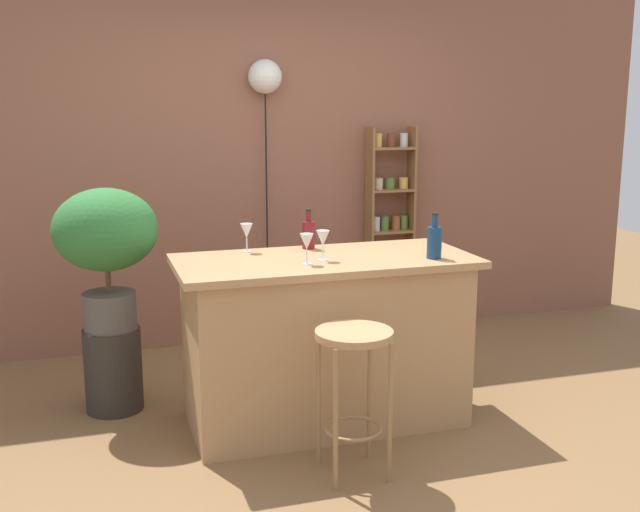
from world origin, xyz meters
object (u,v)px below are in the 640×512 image
Objects in this scene: bar_stool at (354,367)px; wine_glass_center at (307,242)px; plant_stool at (113,369)px; bottle_vinegar at (309,234)px; wine_glass_left at (323,239)px; pendant_globe_light at (265,79)px; potted_plant at (106,240)px; bottle_sauce_amber at (434,241)px; spice_shelf at (390,228)px; wine_glass_right at (247,232)px.

wine_glass_center reaches higher than bar_stool.
wine_glass_center is at bearing -33.36° from plant_stool.
bottle_vinegar reaches higher than bar_stool.
bottle_vinegar is at bearing 86.64° from wine_glass_left.
potted_plant is at bearing -139.44° from pendant_globe_light.
bottle_sauce_amber is 1.08× the size of bottle_vinegar.
pendant_globe_light is (1.19, 1.01, 0.92)m from potted_plant.
spice_shelf is 1.77m from bottle_sauce_amber.
plant_stool is 3.03× the size of wine_glass_right.
bottle_vinegar is 0.11× the size of pendant_globe_light.
potted_plant reaches higher than bottle_vinegar.
spice_shelf reaches higher than wine_glass_right.
spice_shelf is at bearing 75.24° from bottle_sauce_amber.
plant_stool is 1.40m from bottle_vinegar.
bar_stool is at bearing -71.34° from wine_glass_right.
bottle_sauce_amber is 1.53× the size of wine_glass_left.
wine_glass_center is (1.00, -0.66, 0.82)m from plant_stool.
wine_glass_center is at bearing -96.39° from pendant_globe_light.
bar_stool is 0.92m from bottle_sauce_amber.
bottle_sauce_amber is (-0.45, -1.69, 0.23)m from spice_shelf.
spice_shelf is 2.43m from plant_stool.
bar_stool is 2.92× the size of bottle_sauce_amber.
bottle_vinegar is at bearing -92.51° from pendant_globe_light.
plant_stool is at bearing 167.54° from bottle_vinegar.
pendant_globe_light reaches higher than wine_glass_right.
wine_glass_center is at bearing -33.36° from potted_plant.
wine_glass_left reaches higher than bar_stool.
wine_glass_left is (-0.60, 0.13, 0.02)m from bottle_sauce_amber.
plant_stool is 0.78m from potted_plant.
spice_shelf is 1.86m from wine_glass_right.
bottle_sauce_amber is at bearing -12.48° from wine_glass_left.
potted_plant is (0.00, -0.00, 0.78)m from plant_stool.
bar_stool is 0.78m from wine_glass_left.
bottle_vinegar reaches higher than wine_glass_left.
potted_plant reaches higher than bottle_sauce_amber.
wine_glass_left is at bearing 31.80° from wine_glass_center.
bottle_sauce_amber is (0.63, 0.45, 0.50)m from bar_stool.
pendant_globe_light is (0.06, 1.26, 0.91)m from bottle_vinegar.
potted_plant is 3.55× the size of bottle_vinegar.
wine_glass_right reaches higher than plant_stool.
wine_glass_right is (0.77, -0.24, 0.04)m from potted_plant.
potted_plant is (-2.15, -0.97, 0.20)m from spice_shelf.
wine_glass_center is 1.00× the size of wine_glass_right.
wine_glass_center is at bearing -60.72° from wine_glass_right.
pendant_globe_light is at bearing 177.61° from spice_shelf.
pendant_globe_light reaches higher than plant_stool.
plant_stool is 0.24× the size of pendant_globe_light.
bottle_vinegar is (-1.02, -1.22, 0.22)m from spice_shelf.
wine_glass_right is (-0.94, 0.48, 0.02)m from bottle_sauce_amber.
spice_shelf is 1.61m from bottle_vinegar.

